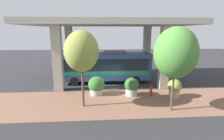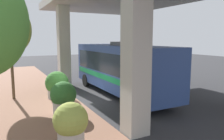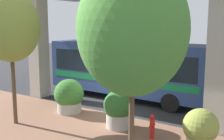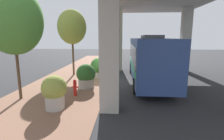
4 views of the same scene
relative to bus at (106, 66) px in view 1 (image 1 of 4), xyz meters
The scene contains 10 objects.
ground_plane 3.74m from the bus, behind, with size 80.00×80.00×0.00m, color #2D2D30.
sidewalk_strip 6.46m from the bus, behind, with size 6.00×40.00×0.02m.
overpass 4.37m from the bus, 30.13° to the right, with size 9.40×18.78×7.14m.
bus is the anchor object (origin of this frame).
fire_hydrant 6.48m from the bus, 140.98° to the right, with size 0.42×0.20×1.03m.
planter_front 5.22m from the bus, 154.36° to the right, with size 1.34×1.34×1.71m.
planter_middle 4.44m from the bus, 165.39° to the left, with size 1.53×1.53×1.77m.
planter_back 8.10m from the bus, 131.70° to the right, with size 1.23×1.23×1.71m.
street_tree_near 7.47m from the bus, 162.81° to the left, with size 2.61×2.61×6.02m.
street_tree_far 9.51m from the bus, 149.33° to the right, with size 3.10×3.10×6.28m.
Camera 1 is at (-16.84, 1.19, 5.96)m, focal length 28.00 mm.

